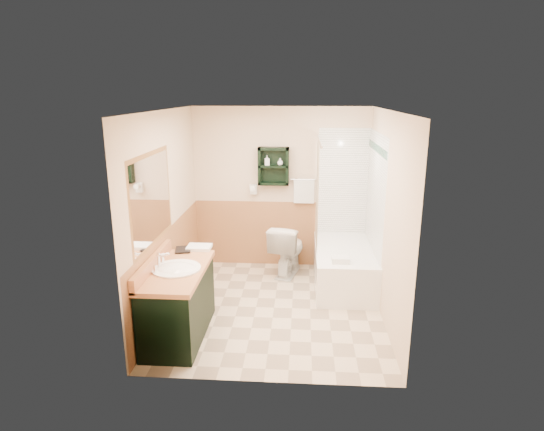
{
  "coord_description": "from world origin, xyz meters",
  "views": [
    {
      "loc": [
        0.33,
        -5.14,
        2.61
      ],
      "look_at": [
        -0.04,
        0.2,
        1.14
      ],
      "focal_mm": 30.0,
      "sensor_mm": 36.0,
      "label": 1
    }
  ],
  "objects_px": {
    "vanity": "(178,303)",
    "soap_bottle_a": "(267,163)",
    "wall_shelf": "(273,166)",
    "toilet": "(288,249)",
    "soap_bottle_b": "(280,163)",
    "bathtub": "(345,267)",
    "hair_dryer": "(253,189)",
    "vanity_book": "(175,242)"
  },
  "relations": [
    {
      "from": "vanity",
      "to": "soap_bottle_b",
      "type": "height_order",
      "value": "soap_bottle_b"
    },
    {
      "from": "bathtub",
      "to": "soap_bottle_b",
      "type": "distance_m",
      "value": 1.75
    },
    {
      "from": "bathtub",
      "to": "soap_bottle_a",
      "type": "bearing_deg",
      "value": 149.81
    },
    {
      "from": "soap_bottle_a",
      "to": "bathtub",
      "type": "bearing_deg",
      "value": -30.19
    },
    {
      "from": "hair_dryer",
      "to": "soap_bottle_a",
      "type": "xyz_separation_m",
      "value": [
        0.21,
        -0.03,
        0.4
      ]
    },
    {
      "from": "soap_bottle_b",
      "to": "hair_dryer",
      "type": "bearing_deg",
      "value": 175.69
    },
    {
      "from": "wall_shelf",
      "to": "soap_bottle_a",
      "type": "xyz_separation_m",
      "value": [
        -0.09,
        -0.01,
        0.05
      ]
    },
    {
      "from": "soap_bottle_a",
      "to": "soap_bottle_b",
      "type": "relative_size",
      "value": 1.4
    },
    {
      "from": "hair_dryer",
      "to": "vanity_book",
      "type": "height_order",
      "value": "hair_dryer"
    },
    {
      "from": "hair_dryer",
      "to": "wall_shelf",
      "type": "bearing_deg",
      "value": -4.76
    },
    {
      "from": "hair_dryer",
      "to": "soap_bottle_b",
      "type": "distance_m",
      "value": 0.57
    },
    {
      "from": "wall_shelf",
      "to": "hair_dryer",
      "type": "xyz_separation_m",
      "value": [
        -0.3,
        0.02,
        -0.35
      ]
    },
    {
      "from": "bathtub",
      "to": "soap_bottle_a",
      "type": "xyz_separation_m",
      "value": [
        -1.12,
        0.65,
        1.33
      ]
    },
    {
      "from": "soap_bottle_b",
      "to": "toilet",
      "type": "bearing_deg",
      "value": -64.9
    },
    {
      "from": "hair_dryer",
      "to": "soap_bottle_b",
      "type": "xyz_separation_m",
      "value": [
        0.4,
        -0.03,
        0.41
      ]
    },
    {
      "from": "vanity",
      "to": "bathtub",
      "type": "bearing_deg",
      "value": 37.53
    },
    {
      "from": "soap_bottle_a",
      "to": "hair_dryer",
      "type": "bearing_deg",
      "value": 171.7
    },
    {
      "from": "wall_shelf",
      "to": "vanity_book",
      "type": "bearing_deg",
      "value": -123.97
    },
    {
      "from": "hair_dryer",
      "to": "vanity_book",
      "type": "xyz_separation_m",
      "value": [
        -0.76,
        -1.6,
        -0.3
      ]
    },
    {
      "from": "hair_dryer",
      "to": "soap_bottle_a",
      "type": "relative_size",
      "value": 1.64
    },
    {
      "from": "vanity",
      "to": "soap_bottle_a",
      "type": "distance_m",
      "value": 2.57
    },
    {
      "from": "vanity_book",
      "to": "soap_bottle_a",
      "type": "relative_size",
      "value": 1.62
    },
    {
      "from": "toilet",
      "to": "bathtub",
      "type": "bearing_deg",
      "value": 168.89
    },
    {
      "from": "soap_bottle_b",
      "to": "vanity_book",
      "type": "bearing_deg",
      "value": -126.44
    },
    {
      "from": "vanity",
      "to": "soap_bottle_a",
      "type": "height_order",
      "value": "soap_bottle_a"
    },
    {
      "from": "bathtub",
      "to": "soap_bottle_b",
      "type": "height_order",
      "value": "soap_bottle_b"
    },
    {
      "from": "wall_shelf",
      "to": "bathtub",
      "type": "xyz_separation_m",
      "value": [
        1.03,
        -0.66,
        -1.28
      ]
    },
    {
      "from": "vanity_book",
      "to": "hair_dryer",
      "type": "bearing_deg",
      "value": 52.66
    },
    {
      "from": "toilet",
      "to": "soap_bottle_a",
      "type": "relative_size",
      "value": 5.18
    },
    {
      "from": "hair_dryer",
      "to": "bathtub",
      "type": "height_order",
      "value": "hair_dryer"
    },
    {
      "from": "toilet",
      "to": "vanity_book",
      "type": "xyz_separation_m",
      "value": [
        -1.29,
        -1.3,
        0.53
      ]
    },
    {
      "from": "bathtub",
      "to": "toilet",
      "type": "relative_size",
      "value": 1.98
    },
    {
      "from": "vanity",
      "to": "bathtub",
      "type": "xyz_separation_m",
      "value": [
        1.92,
        1.47,
        -0.12
      ]
    },
    {
      "from": "vanity",
      "to": "toilet",
      "type": "relative_size",
      "value": 1.62
    },
    {
      "from": "soap_bottle_a",
      "to": "soap_bottle_b",
      "type": "height_order",
      "value": "soap_bottle_b"
    },
    {
      "from": "vanity",
      "to": "vanity_book",
      "type": "xyz_separation_m",
      "value": [
        -0.17,
        0.56,
        0.51
      ]
    },
    {
      "from": "vanity",
      "to": "bathtub",
      "type": "relative_size",
      "value": 0.82
    },
    {
      "from": "hair_dryer",
      "to": "toilet",
      "type": "bearing_deg",
      "value": -29.97
    },
    {
      "from": "wall_shelf",
      "to": "bathtub",
      "type": "relative_size",
      "value": 0.37
    },
    {
      "from": "wall_shelf",
      "to": "soap_bottle_b",
      "type": "distance_m",
      "value": 0.11
    },
    {
      "from": "bathtub",
      "to": "soap_bottle_b",
      "type": "xyz_separation_m",
      "value": [
        -0.93,
        0.65,
        1.34
      ]
    },
    {
      "from": "wall_shelf",
      "to": "toilet",
      "type": "height_order",
      "value": "wall_shelf"
    }
  ]
}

